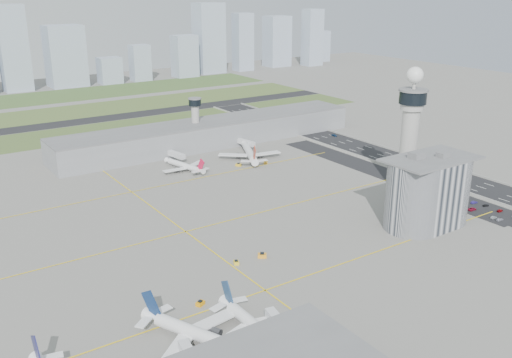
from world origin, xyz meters
TOP-DOWN VIEW (x-y plane):
  - ground at (0.00, 0.00)m, footprint 1000.00×1000.00m
  - grass_strip_0 at (-20.00, 225.00)m, footprint 480.00×50.00m
  - grass_strip_1 at (-20.00, 300.00)m, footprint 480.00×60.00m
  - grass_strip_2 at (-20.00, 380.00)m, footprint 480.00×70.00m
  - runway at (-20.00, 262.00)m, footprint 480.00×22.00m
  - highway at (115.00, 0.00)m, footprint 28.00×500.00m
  - barrier_left at (101.00, 0.00)m, footprint 0.60×500.00m
  - barrier_right at (129.00, 0.00)m, footprint 0.60×500.00m
  - landside_road at (90.00, -10.00)m, footprint 18.00×260.00m
  - parking_lot at (88.00, -22.00)m, footprint 20.00×44.00m
  - taxiway_line_h_0 at (-40.00, -30.00)m, footprint 260.00×0.60m
  - taxiway_line_h_1 at (-40.00, 30.00)m, footprint 260.00×0.60m
  - taxiway_line_h_2 at (-40.00, 90.00)m, footprint 260.00×0.60m
  - taxiway_line_v at (-40.00, 30.00)m, footprint 0.60×260.00m
  - control_tower at (72.00, 8.00)m, footprint 14.00×14.00m
  - secondary_tower at (30.00, 150.00)m, footprint 8.60×8.60m
  - admin_building at (51.99, -22.00)m, footprint 42.00×24.00m
  - terminal_pier at (40.00, 148.00)m, footprint 210.00×32.00m
  - airplane_near_b at (-74.03, -45.42)m, footprint 50.70×54.01m
  - airplane_near_c at (-57.81, -51.73)m, footprint 33.99×39.81m
  - airplane_far_a at (-0.78, 107.83)m, footprint 35.85×39.73m
  - airplane_far_b at (43.56, 106.85)m, footprint 54.28×57.59m
  - jet_bridge_near_2 at (-53.00, -61.00)m, footprint 5.39×14.31m
  - jet_bridge_far_0 at (2.00, 132.00)m, footprint 5.39×14.31m
  - jet_bridge_far_1 at (52.00, 132.00)m, footprint 5.39×14.31m
  - tug_0 at (-78.94, -22.84)m, footprint 2.51×3.19m
  - tug_1 at (-63.32, -25.76)m, footprint 3.49×3.07m
  - tug_2 at (-37.77, -7.51)m, footprint 2.79×3.28m
  - tug_3 at (-26.41, -8.43)m, footprint 4.15×3.88m
  - tug_4 at (29.24, 96.71)m, footprint 3.77×3.89m
  - tug_5 at (45.62, 92.36)m, footprint 3.77×3.99m
  - car_lot_0 at (83.12, -38.22)m, footprint 3.74×1.98m
  - car_lot_1 at (83.10, -35.29)m, footprint 3.42×1.29m
  - car_lot_2 at (83.50, -23.51)m, footprint 4.72×2.29m
  - car_lot_3 at (83.56, -19.42)m, footprint 4.06×1.95m
  - car_lot_4 at (83.09, -11.04)m, footprint 3.73×1.86m
  - car_lot_5 at (83.71, -4.84)m, footprint 3.83×1.43m
  - car_lot_7 at (92.91, -31.86)m, footprint 4.11×2.18m
  - car_lot_8 at (93.29, -24.03)m, footprint 3.51×1.89m
  - car_lot_9 at (91.89, -18.52)m, footprint 3.85×1.44m
  - car_lot_10 at (93.13, -11.13)m, footprint 3.99×1.99m
  - car_lot_11 at (92.30, -4.35)m, footprint 4.59×2.33m
  - car_hw_1 at (115.95, 40.37)m, footprint 1.47×3.54m
  - car_hw_2 at (122.43, 117.99)m, footprint 2.37×4.72m
  - car_hw_4 at (107.71, 181.08)m, footprint 1.76×3.62m
  - skyline_bldg_8 at (-19.42, 431.56)m, footprint 26.33×21.06m
  - skyline_bldg_9 at (30.27, 432.32)m, footprint 36.96×29.57m
  - skyline_bldg_10 at (73.27, 423.68)m, footprint 23.01×18.41m
  - skyline_bldg_11 at (108.28, 423.34)m, footprint 20.22×16.18m
  - skyline_bldg_12 at (162.17, 421.29)m, footprint 26.14×20.92m
  - skyline_bldg_13 at (201.27, 433.27)m, footprint 32.26×25.81m
  - skyline_bldg_14 at (244.74, 426.38)m, footprint 21.59×17.28m
  - skyline_bldg_15 at (302.83, 435.54)m, footprint 30.25×24.20m
  - skyline_bldg_16 at (345.49, 415.96)m, footprint 23.04×18.43m
  - skyline_bldg_17 at (382.05, 443.29)m, footprint 22.64×18.11m

SIDE VIEW (x-z plane):
  - ground at x=0.00m, z-range 0.00..0.00m
  - taxiway_line_h_0 at x=-40.00m, z-range 0.00..0.01m
  - taxiway_line_h_1 at x=-40.00m, z-range 0.00..0.01m
  - taxiway_line_h_2 at x=-40.00m, z-range 0.00..0.01m
  - taxiway_line_v at x=-40.00m, z-range 0.00..0.01m
  - grass_strip_0 at x=-20.00m, z-range 0.00..0.08m
  - grass_strip_1 at x=-20.00m, z-range 0.00..0.08m
  - grass_strip_2 at x=-20.00m, z-range 0.00..0.08m
  - landside_road at x=90.00m, z-range 0.00..0.08m
  - highway at x=115.00m, z-range 0.00..0.10m
  - parking_lot at x=88.00m, z-range 0.00..0.10m
  - runway at x=-20.00m, z-range 0.01..0.11m
  - car_lot_10 at x=93.13m, z-range 0.00..1.09m
  - car_lot_1 at x=83.10m, z-range 0.00..1.12m
  - car_lot_7 at x=92.91m, z-range 0.00..1.13m
  - car_lot_8 at x=93.29m, z-range 0.00..1.13m
  - car_hw_1 at x=115.95m, z-range 0.00..1.14m
  - car_lot_3 at x=83.56m, z-range 0.00..1.14m
  - car_hw_4 at x=107.71m, z-range 0.00..1.19m
  - barrier_left at x=101.00m, z-range 0.00..1.20m
  - barrier_right at x=129.00m, z-range 0.00..1.20m
  - car_lot_0 at x=83.12m, z-range 0.00..1.21m
  - car_lot_4 at x=83.09m, z-range 0.00..1.22m
  - car_lot_5 at x=83.71m, z-range 0.00..1.25m
  - car_lot_9 at x=91.89m, z-range 0.00..1.26m
  - car_lot_11 at x=92.30m, z-range 0.00..1.28m
  - car_hw_2 at x=122.43m, z-range 0.00..1.28m
  - car_lot_2 at x=83.50m, z-range 0.00..1.29m
  - tug_2 at x=-37.77m, z-range 0.00..1.61m
  - tug_0 at x=-78.94m, z-range 0.00..1.65m
  - tug_1 at x=-63.32m, z-range 0.00..1.69m
  - tug_4 at x=29.24m, z-range 0.00..1.87m
  - tug_5 at x=45.62m, z-range 0.00..1.91m
  - tug_3 at x=-26.41m, z-range 0.00..1.99m
  - jet_bridge_near_2 at x=-53.00m, z-range 0.00..5.70m
  - jet_bridge_far_0 at x=2.00m, z-range 0.00..5.70m
  - jet_bridge_far_1 at x=52.00m, z-range 0.00..5.70m
  - airplane_far_a at x=-0.78m, z-range 0.00..9.57m
  - airplane_near_c at x=-57.81m, z-range 0.00..11.01m
  - airplane_near_b at x=-74.03m, z-range 0.00..12.03m
  - airplane_far_b at x=43.56m, z-range 0.00..12.74m
  - terminal_pier at x=40.00m, z-range 0.00..15.80m
  - skyline_bldg_10 at x=73.27m, z-range 0.00..27.75m
  - admin_building at x=51.99m, z-range -1.45..32.05m
  - secondary_tower at x=30.00m, z-range 2.85..34.75m
  - skyline_bldg_11 at x=108.28m, z-range 0.00..38.97m
  - skyline_bldg_17 at x=382.05m, z-range 0.00..41.06m
  - skyline_bldg_12 at x=162.17m, z-range 0.00..46.89m
  - skyline_bldg_9 at x=30.27m, z-range 0.00..62.11m
  - skyline_bldg_15 at x=302.83m, z-range 0.00..63.40m
  - skyline_bldg_14 at x=244.74m, z-range 0.00..68.75m
  - control_tower at x=72.00m, z-range 2.79..67.29m
  - skyline_bldg_16 at x=345.49m, z-range 0.00..71.56m
  - skyline_bldg_13 at x=201.27m, z-range 0.00..81.20m
  - skyline_bldg_8 at x=-19.42m, z-range 0.00..83.39m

